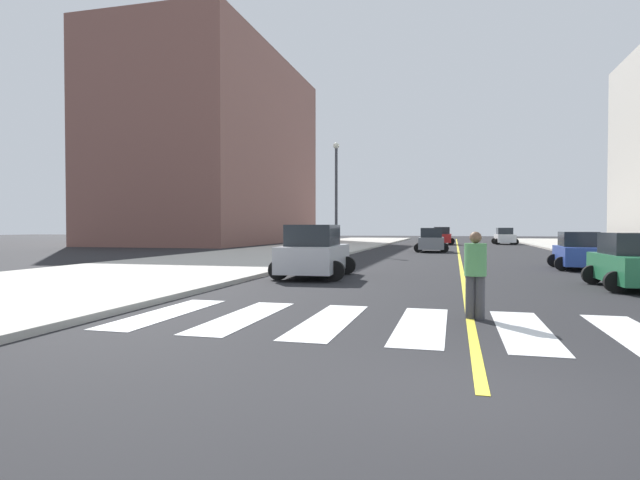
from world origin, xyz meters
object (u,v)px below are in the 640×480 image
Objects in this scene: car_red_second at (442,236)px; pedestrian_crossing at (475,271)px; car_white_third at (505,237)px; car_gray_fifth at (431,241)px; street_lamp at (336,187)px; fire_hydrant at (599,248)px; car_silver_sixth at (314,253)px; car_green_nearest at (634,263)px; car_blue_fourth at (579,252)px.

car_red_second is 46.69m from pedestrian_crossing.
car_white_third reaches higher than car_gray_fifth.
car_gray_fifth is at bearing 27.20° from street_lamp.
fire_hydrant is at bearing 76.20° from pedestrian_crossing.
car_gray_fifth is at bearing 78.48° from car_silver_sixth.
car_green_nearest is at bearing -100.84° from fire_hydrant.
car_green_nearest is at bearing -54.84° from street_lamp.
car_red_second is at bearing -76.41° from car_blue_fourth.
car_gray_fifth is 21.88m from car_silver_sixth.
car_white_third is at bearing 59.72° from street_lamp.
car_blue_fourth is 12.29m from car_silver_sixth.
car_green_nearest is at bearing 58.65° from pedestrian_crossing.
street_lamp is (-13.57, 19.28, 3.96)m from car_green_nearest.
car_silver_sixth is at bearing -129.20° from fire_hydrant.
car_red_second is at bearing 96.93° from pedestrian_crossing.
street_lamp is at bearing 97.52° from car_silver_sixth.
car_blue_fourth is 4.22× the size of fire_hydrant.
pedestrian_crossing is at bearing -57.30° from car_silver_sixth.
street_lamp is at bearing -154.51° from car_gray_fifth.
car_white_third is 35.10m from car_blue_fourth.
car_red_second is (-6.53, 40.05, 0.10)m from car_green_nearest.
car_green_nearest is 18.21m from fire_hydrant.
pedestrian_crossing is (-4.93, -14.24, 0.20)m from car_blue_fourth.
car_silver_sixth is 4.98× the size of fire_hydrant.
car_silver_sixth is (-10.29, 1.06, 0.12)m from car_green_nearest.
fire_hydrant is (9.96, -22.17, -0.31)m from car_red_second.
car_blue_fourth is at bearing 75.74° from pedestrian_crossing.
car_red_second is 1.04× the size of car_gray_fifth.
car_gray_fifth reaches higher than car_green_nearest.
car_silver_sixth reaches higher than fire_hydrant.
car_red_second reaches higher than car_green_nearest.
fire_hydrant is at bearing -102.33° from car_green_nearest.
car_silver_sixth is 2.51× the size of pedestrian_crossing.
car_silver_sixth is (-3.36, -21.62, 0.06)m from car_gray_fifth.
car_silver_sixth is at bearing 130.25° from pedestrian_crossing.
car_blue_fourth is 0.48× the size of street_lamp.
car_red_second is at bearing -82.22° from car_green_nearest.
car_red_second is 7.16m from car_white_third.
car_white_third reaches higher than pedestrian_crossing.
car_silver_sixth reaches higher than car_white_third.
car_red_second is 1.14× the size of car_blue_fourth.
car_red_second is 4.80× the size of fire_hydrant.
pedestrian_crossing is at bearing -87.62° from car_gray_fifth.
car_silver_sixth is at bearing -79.78° from street_lamp.
car_blue_fourth is at bearing -40.45° from street_lamp.
fire_hydrant is at bearing -105.96° from car_blue_fourth.
street_lamp is (-7.04, -20.77, 3.86)m from car_red_second.
car_white_third is 27.43m from street_lamp.
street_lamp reaches higher than car_gray_fifth.
fire_hydrant is at bearing 95.39° from car_white_third.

